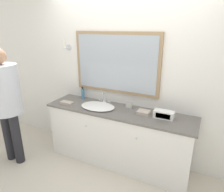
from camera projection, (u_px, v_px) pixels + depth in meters
ground_plane at (109, 173)px, 2.86m from camera, size 14.00×14.00×0.00m
wall_back at (126, 77)px, 2.94m from camera, size 8.00×0.18×2.55m
vanity_counter at (118, 137)px, 2.97m from camera, size 2.15×0.55×0.86m
sink_basin at (98, 106)px, 2.93m from camera, size 0.52×0.42×0.18m
soap_bottle at (83, 94)px, 3.26m from camera, size 0.05×0.05×0.20m
appliance_box at (164, 114)px, 2.57m from camera, size 0.26×0.12×0.10m
picture_frame at (129, 105)px, 2.87m from camera, size 0.09×0.01×0.11m
hand_towel_near_sink at (144, 112)px, 2.70m from camera, size 0.16×0.14×0.05m
hand_towel_far_corner at (67, 103)px, 3.05m from camera, size 0.20×0.10×0.04m
person at (5, 96)px, 2.80m from camera, size 0.43×0.43×1.73m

